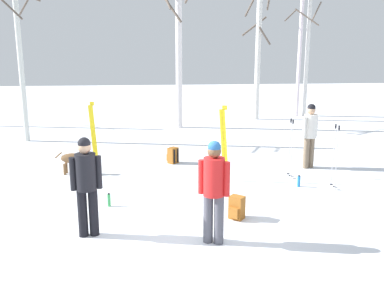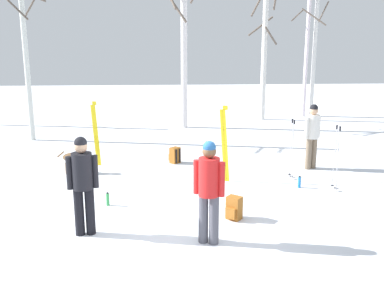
{
  "view_description": "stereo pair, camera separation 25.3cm",
  "coord_description": "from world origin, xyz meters",
  "px_view_note": "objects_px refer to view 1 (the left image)",
  "views": [
    {
      "loc": [
        -0.47,
        -6.69,
        3.13
      ],
      "look_at": [
        0.44,
        2.63,
        1.0
      ],
      "focal_mm": 39.65,
      "sensor_mm": 36.0,
      "label": 1
    },
    {
      "loc": [
        -0.22,
        -6.71,
        3.13
      ],
      "look_at": [
        0.44,
        2.63,
        1.0
      ],
      "focal_mm": 39.65,
      "sensor_mm": 36.0,
      "label": 2
    }
  ],
  "objects_px": {
    "person_1": "(310,132)",
    "ski_poles_1": "(291,147)",
    "ski_pair_planted_2": "(224,144)",
    "birch_tree_5": "(309,31)",
    "water_bottle_1": "(109,200)",
    "birch_tree_3": "(258,50)",
    "dog": "(74,159)",
    "backpack_0": "(237,208)",
    "ski_pair_planted_1": "(93,134)",
    "backpack_1": "(173,155)",
    "water_bottle_0": "(299,181)",
    "person_0": "(86,181)",
    "birch_tree_4": "(301,27)",
    "birch_tree_1": "(18,36)",
    "person_2": "(214,186)",
    "ski_poles_0": "(335,155)",
    "birch_tree_2": "(178,32)"
  },
  "relations": [
    {
      "from": "ski_pair_planted_2",
      "to": "ski_pair_planted_1",
      "type": "bearing_deg",
      "value": 153.31
    },
    {
      "from": "dog",
      "to": "backpack_0",
      "type": "height_order",
      "value": "dog"
    },
    {
      "from": "ski_pair_planted_2",
      "to": "ski_poles_1",
      "type": "xyz_separation_m",
      "value": [
        1.66,
        0.1,
        -0.13
      ]
    },
    {
      "from": "ski_pair_planted_1",
      "to": "birch_tree_3",
      "type": "bearing_deg",
      "value": 48.92
    },
    {
      "from": "ski_poles_0",
      "to": "birch_tree_5",
      "type": "relative_size",
      "value": 0.2
    },
    {
      "from": "birch_tree_1",
      "to": "person_2",
      "type": "bearing_deg",
      "value": -57.92
    },
    {
      "from": "person_1",
      "to": "ski_pair_planted_2",
      "type": "distance_m",
      "value": 2.61
    },
    {
      "from": "person_1",
      "to": "ski_poles_1",
      "type": "bearing_deg",
      "value": -134.05
    },
    {
      "from": "water_bottle_0",
      "to": "birch_tree_2",
      "type": "xyz_separation_m",
      "value": [
        -2.25,
        7.72,
        3.6
      ]
    },
    {
      "from": "person_2",
      "to": "ski_pair_planted_1",
      "type": "height_order",
      "value": "ski_pair_planted_1"
    },
    {
      "from": "person_2",
      "to": "birch_tree_1",
      "type": "relative_size",
      "value": 0.26
    },
    {
      "from": "ski_poles_1",
      "to": "birch_tree_5",
      "type": "distance_m",
      "value": 10.62
    },
    {
      "from": "ski_pair_planted_2",
      "to": "birch_tree_5",
      "type": "distance_m",
      "value": 11.38
    },
    {
      "from": "ski_poles_0",
      "to": "backpack_0",
      "type": "bearing_deg",
      "value": -149.32
    },
    {
      "from": "person_1",
      "to": "birch_tree_1",
      "type": "distance_m",
      "value": 9.7
    },
    {
      "from": "person_2",
      "to": "backpack_1",
      "type": "height_order",
      "value": "person_2"
    },
    {
      "from": "ski_pair_planted_1",
      "to": "backpack_0",
      "type": "distance_m",
      "value": 5.07
    },
    {
      "from": "person_0",
      "to": "backpack_0",
      "type": "distance_m",
      "value": 2.8
    },
    {
      "from": "ski_poles_0",
      "to": "birch_tree_2",
      "type": "relative_size",
      "value": 0.2
    },
    {
      "from": "backpack_0",
      "to": "ski_pair_planted_2",
      "type": "bearing_deg",
      "value": 86.2
    },
    {
      "from": "ski_poles_1",
      "to": "birch_tree_4",
      "type": "relative_size",
      "value": 0.19
    },
    {
      "from": "ski_pair_planted_1",
      "to": "birch_tree_5",
      "type": "bearing_deg",
      "value": 42.16
    },
    {
      "from": "backpack_1",
      "to": "water_bottle_0",
      "type": "height_order",
      "value": "backpack_1"
    },
    {
      "from": "water_bottle_0",
      "to": "person_2",
      "type": "bearing_deg",
      "value": -131.99
    },
    {
      "from": "ski_pair_planted_1",
      "to": "person_1",
      "type": "bearing_deg",
      "value": -7.3
    },
    {
      "from": "dog",
      "to": "backpack_0",
      "type": "xyz_separation_m",
      "value": [
        3.51,
        -3.25,
        -0.17
      ]
    },
    {
      "from": "ski_pair_planted_1",
      "to": "backpack_1",
      "type": "distance_m",
      "value": 2.22
    },
    {
      "from": "birch_tree_4",
      "to": "ski_poles_1",
      "type": "bearing_deg",
      "value": -110.07
    },
    {
      "from": "person_0",
      "to": "water_bottle_0",
      "type": "relative_size",
      "value": 6.23
    },
    {
      "from": "backpack_1",
      "to": "birch_tree_3",
      "type": "height_order",
      "value": "birch_tree_3"
    },
    {
      "from": "birch_tree_4",
      "to": "water_bottle_0",
      "type": "bearing_deg",
      "value": -108.82
    },
    {
      "from": "person_1",
      "to": "dog",
      "type": "relative_size",
      "value": 1.91
    },
    {
      "from": "ski_pair_planted_2",
      "to": "water_bottle_0",
      "type": "bearing_deg",
      "value": -20.79
    },
    {
      "from": "water_bottle_0",
      "to": "person_0",
      "type": "bearing_deg",
      "value": -153.99
    },
    {
      "from": "ski_pair_planted_1",
      "to": "water_bottle_1",
      "type": "distance_m",
      "value": 3.24
    },
    {
      "from": "water_bottle_1",
      "to": "birch_tree_2",
      "type": "bearing_deg",
      "value": 76.89
    },
    {
      "from": "ski_pair_planted_2",
      "to": "dog",
      "type": "bearing_deg",
      "value": 165.82
    },
    {
      "from": "birch_tree_1",
      "to": "ski_pair_planted_1",
      "type": "bearing_deg",
      "value": -51.7
    },
    {
      "from": "person_1",
      "to": "water_bottle_1",
      "type": "xyz_separation_m",
      "value": [
        -5.03,
        -2.36,
        -0.85
      ]
    },
    {
      "from": "birch_tree_5",
      "to": "dog",
      "type": "bearing_deg",
      "value": -136.7
    },
    {
      "from": "water_bottle_1",
      "to": "birch_tree_3",
      "type": "bearing_deg",
      "value": 61.43
    },
    {
      "from": "person_1",
      "to": "backpack_0",
      "type": "distance_m",
      "value": 4.22
    },
    {
      "from": "ski_poles_1",
      "to": "person_2",
      "type": "bearing_deg",
      "value": -125.41
    },
    {
      "from": "person_0",
      "to": "ski_poles_1",
      "type": "bearing_deg",
      "value": 32.98
    },
    {
      "from": "birch_tree_1",
      "to": "person_1",
      "type": "bearing_deg",
      "value": -26.33
    },
    {
      "from": "water_bottle_0",
      "to": "water_bottle_1",
      "type": "relative_size",
      "value": 0.99
    },
    {
      "from": "dog",
      "to": "person_2",
      "type": "bearing_deg",
      "value": -55.1
    },
    {
      "from": "person_1",
      "to": "ski_poles_1",
      "type": "xyz_separation_m",
      "value": [
        -0.78,
        -0.8,
        -0.2
      ]
    },
    {
      "from": "ski_pair_planted_2",
      "to": "birch_tree_5",
      "type": "relative_size",
      "value": 0.25
    },
    {
      "from": "backpack_1",
      "to": "birch_tree_1",
      "type": "relative_size",
      "value": 0.07
    }
  ]
}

